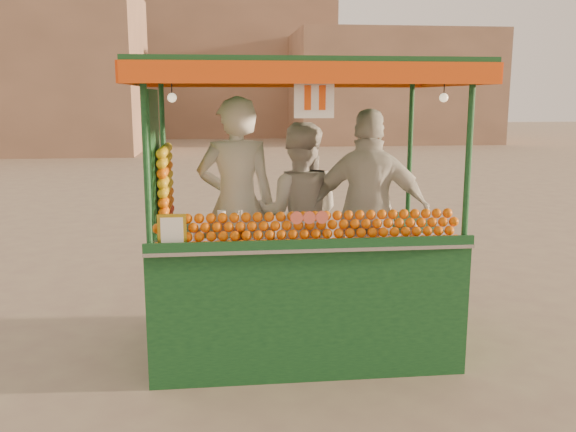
{
  "coord_description": "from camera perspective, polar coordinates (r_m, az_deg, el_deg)",
  "views": [
    {
      "loc": [
        -1.13,
        -4.89,
        2.08
      ],
      "look_at": [
        -0.57,
        -0.06,
        1.14
      ],
      "focal_mm": 38.5,
      "sensor_mm": 36.0,
      "label": 1
    }
  ],
  "objects": [
    {
      "name": "ground",
      "position": [
        5.44,
        6.03,
        -11.59
      ],
      "size": [
        90.0,
        90.0,
        0.0
      ],
      "primitive_type": "plane",
      "color": "#776155",
      "rests_on": "ground"
    },
    {
      "name": "building_left",
      "position": [
        26.13,
        -24.66,
        12.0
      ],
      "size": [
        10.0,
        6.0,
        6.0
      ],
      "primitive_type": "cube",
      "color": "#9E755A",
      "rests_on": "ground"
    },
    {
      "name": "building_right",
      "position": [
        30.02,
        9.35,
        11.61
      ],
      "size": [
        9.0,
        6.0,
        5.0
      ],
      "primitive_type": "cube",
      "color": "#9E755A",
      "rests_on": "ground"
    },
    {
      "name": "building_center",
      "position": [
        34.93,
        -8.2,
        13.17
      ],
      "size": [
        14.0,
        7.0,
        7.0
      ],
      "primitive_type": "cube",
      "color": "#9E755A",
      "rests_on": "ground"
    },
    {
      "name": "juice_cart",
      "position": [
        5.02,
        0.46,
        -4.2
      ],
      "size": [
        2.58,
        1.67,
        2.34
      ],
      "color": "#0F391C",
      "rests_on": "ground"
    },
    {
      "name": "vendor_left",
      "position": [
        5.27,
        -4.78,
        1.09
      ],
      "size": [
        0.67,
        0.45,
        1.81
      ],
      "rotation": [
        0.0,
        0.0,
        3.16
      ],
      "color": "white",
      "rests_on": "ground"
    },
    {
      "name": "vendor_middle",
      "position": [
        5.35,
        1.03,
        0.09
      ],
      "size": [
        0.88,
        0.74,
        1.6
      ],
      "rotation": [
        0.0,
        0.0,
        2.95
      ],
      "color": "beige",
      "rests_on": "ground"
    },
    {
      "name": "vendor_right",
      "position": [
        5.16,
        7.53,
        0.26
      ],
      "size": [
        1.08,
        0.69,
        1.71
      ],
      "rotation": [
        0.0,
        0.0,
        2.85
      ],
      "color": "beige",
      "rests_on": "ground"
    }
  ]
}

